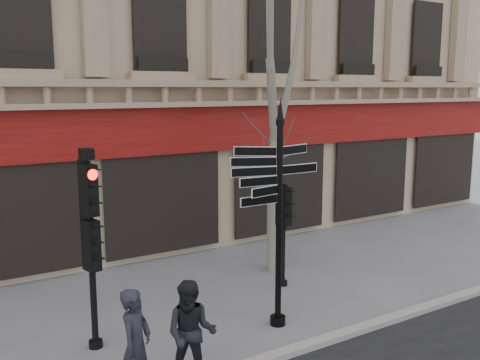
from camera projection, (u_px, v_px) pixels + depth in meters
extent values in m
plane|color=slate|center=(264.00, 321.00, 10.96)|extent=(80.00, 80.00, 0.00)
cube|color=gray|center=(307.00, 346.00, 9.78)|extent=(80.00, 0.25, 0.12)
cube|color=#650A0A|center=(162.00, 130.00, 14.42)|extent=(28.00, 0.25, 1.30)
cube|color=#91745E|center=(165.00, 94.00, 14.07)|extent=(28.00, 0.35, 0.74)
cylinder|color=black|center=(279.00, 228.00, 10.48)|extent=(0.12, 0.12, 4.03)
cylinder|color=black|center=(278.00, 320.00, 10.80)|extent=(0.31, 0.31, 0.18)
cone|color=black|center=(280.00, 108.00, 10.08)|extent=(0.13, 0.13, 0.40)
cylinder|color=black|center=(92.00, 259.00, 9.58)|extent=(0.12, 0.12, 3.39)
cylinder|color=black|center=(96.00, 344.00, 9.85)|extent=(0.25, 0.25, 0.14)
cube|color=black|center=(91.00, 245.00, 9.53)|extent=(0.46, 0.38, 0.92)
cube|color=black|center=(88.00, 190.00, 9.36)|extent=(0.46, 0.38, 0.92)
sphere|color=#FF0C05|center=(88.00, 176.00, 9.32)|extent=(0.19, 0.19, 0.19)
cube|color=black|center=(86.00, 154.00, 9.26)|extent=(0.27, 0.31, 0.19)
cylinder|color=black|center=(283.00, 237.00, 12.77)|extent=(0.12, 0.12, 2.44)
cylinder|color=black|center=(283.00, 282.00, 12.97)|extent=(0.25, 0.25, 0.14)
cube|color=black|center=(284.00, 206.00, 12.64)|extent=(0.42, 0.30, 0.93)
cylinder|color=gray|center=(274.00, 229.00, 13.86)|extent=(0.37, 0.37, 2.24)
cylinder|color=gray|center=(275.00, 163.00, 13.57)|extent=(0.28, 0.28, 1.42)
imported|color=#20202B|center=(136.00, 346.00, 8.02)|extent=(0.77, 0.76, 1.80)
imported|color=black|center=(191.00, 333.00, 8.51)|extent=(1.06, 1.03, 1.73)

